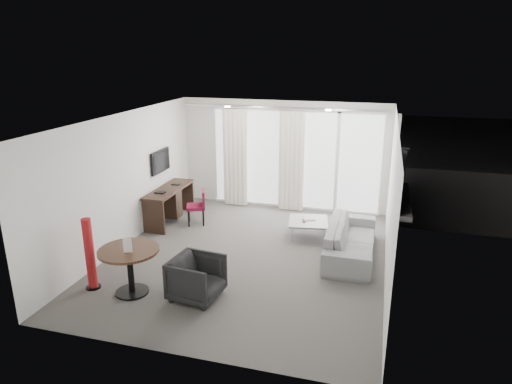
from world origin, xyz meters
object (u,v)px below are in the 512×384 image
(rattan_chair_a, at_px, (337,180))
(rattan_chair_b, at_px, (377,181))
(desk, at_px, (170,205))
(desk_chair, at_px, (196,207))
(round_table, at_px, (131,271))
(coffee_table, at_px, (308,229))
(sofa, at_px, (351,239))
(tub_armchair, at_px, (197,278))
(red_lamp, at_px, (90,254))

(rattan_chair_a, bearing_deg, rattan_chair_b, -11.90)
(rattan_chair_a, height_order, rattan_chair_b, rattan_chair_b)
(desk, distance_m, desk_chair, 0.63)
(desk, bearing_deg, rattan_chair_b, 35.24)
(round_table, distance_m, rattan_chair_b, 7.21)
(round_table, xyz_separation_m, rattan_chair_a, (2.60, 6.22, -0.01))
(round_table, relative_size, coffee_table, 1.20)
(desk, bearing_deg, rattan_chair_a, 42.66)
(desk_chair, xyz_separation_m, sofa, (3.45, -0.71, -0.07))
(desk, height_order, rattan_chair_b, rattan_chair_b)
(desk, height_order, sofa, desk)
(desk, bearing_deg, tub_armchair, -57.31)
(coffee_table, xyz_separation_m, rattan_chair_a, (0.25, 3.19, 0.20))
(desk_chair, distance_m, coffee_table, 2.54)
(tub_armchair, xyz_separation_m, rattan_chair_b, (2.57, 6.09, 0.07))
(round_table, bearing_deg, rattan_chair_a, 67.35)
(round_table, relative_size, rattan_chair_a, 1.28)
(desk_chair, height_order, sofa, desk_chair)
(round_table, relative_size, tub_armchair, 1.27)
(desk, xyz_separation_m, round_table, (0.82, -3.08, -0.00))
(round_table, bearing_deg, rattan_chair_b, 59.68)
(desk, xyz_separation_m, desk_chair, (0.63, -0.00, 0.00))
(desk, distance_m, round_table, 3.19)
(desk_chair, xyz_separation_m, rattan_chair_a, (2.78, 3.15, -0.02))
(desk_chair, distance_m, round_table, 3.08)
(desk, bearing_deg, desk_chair, -0.00)
(desk_chair, xyz_separation_m, tub_armchair, (1.25, -2.94, -0.05))
(sofa, distance_m, rattan_chair_a, 3.91)
(desk, relative_size, tub_armchair, 2.19)
(desk, height_order, desk_chair, desk_chair)
(desk, distance_m, rattan_chair_b, 5.46)
(rattan_chair_a, bearing_deg, coffee_table, -106.63)
(desk, height_order, tub_armchair, desk)
(red_lamp, xyz_separation_m, sofa, (3.96, 2.40, -0.29))
(desk_chair, distance_m, red_lamp, 3.16)
(round_table, distance_m, red_lamp, 0.73)
(coffee_table, relative_size, sofa, 0.36)
(sofa, bearing_deg, desk_chair, 78.42)
(red_lamp, xyz_separation_m, tub_armchair, (1.77, 0.17, -0.26))
(round_table, relative_size, red_lamp, 0.79)
(red_lamp, relative_size, tub_armchair, 1.61)
(desk_chair, distance_m, sofa, 3.52)
(rattan_chair_a, bearing_deg, sofa, -92.27)
(sofa, relative_size, rattan_chair_a, 2.90)
(red_lamp, distance_m, rattan_chair_a, 7.07)
(round_table, relative_size, sofa, 0.44)
(desk_chair, bearing_deg, red_lamp, -121.56)
(coffee_table, bearing_deg, rattan_chair_b, 67.90)
(desk_chair, distance_m, rattan_chair_b, 4.95)
(red_lamp, bearing_deg, rattan_chair_b, 55.24)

